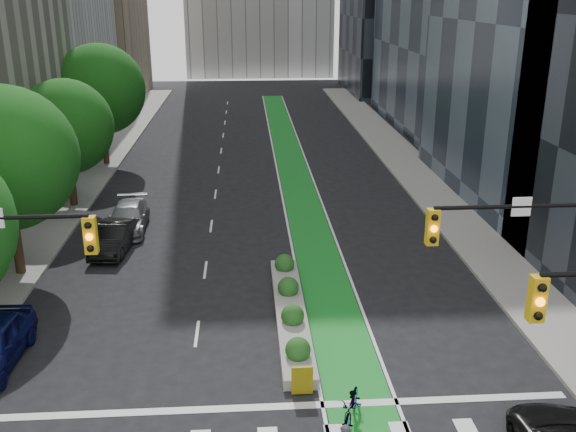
{
  "coord_description": "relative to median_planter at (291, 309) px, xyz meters",
  "views": [
    {
      "loc": [
        -0.46,
        -15.97,
        12.48
      ],
      "look_at": [
        1.35,
        10.91,
        3.0
      ],
      "focal_mm": 40.0,
      "sensor_mm": 36.0,
      "label": 1
    }
  ],
  "objects": [
    {
      "name": "tree_far",
      "position": [
        -12.2,
        24.96,
        5.32
      ],
      "size": [
        6.6,
        6.6,
        9.0
      ],
      "color": "black",
      "rests_on": "ground"
    },
    {
      "name": "tree_midfar",
      "position": [
        -12.2,
        14.96,
        4.57
      ],
      "size": [
        5.6,
        5.6,
        7.76
      ],
      "color": "black",
      "rests_on": "ground"
    },
    {
      "name": "sidewalk_left",
      "position": [
        -13.0,
        17.96,
        -0.3
      ],
      "size": [
        3.6,
        90.0,
        0.15
      ],
      "primitive_type": "cube",
      "color": "gray",
      "rests_on": "ground"
    },
    {
      "name": "signal_right",
      "position": [
        7.47,
        -6.57,
        4.43
      ],
      "size": [
        5.82,
        0.51,
        7.2
      ],
      "color": "black",
      "rests_on": "ground"
    },
    {
      "name": "parked_car_left_mid",
      "position": [
        -8.41,
        7.67,
        0.35
      ],
      "size": [
        1.94,
        4.5,
        1.44
      ],
      "primitive_type": "imported",
      "rotation": [
        0.0,
        0.0,
        -0.1
      ],
      "color": "black",
      "rests_on": "ground"
    },
    {
      "name": "median_planter",
      "position": [
        0.0,
        0.0,
        0.0
      ],
      "size": [
        1.2,
        10.26,
        1.1
      ],
      "color": "gray",
      "rests_on": "ground"
    },
    {
      "name": "bike_lane_paint",
      "position": [
        1.8,
        22.96,
        -0.37
      ],
      "size": [
        2.2,
        70.0,
        0.01
      ],
      "primitive_type": "cube",
      "color": "#178325",
      "rests_on": "ground"
    },
    {
      "name": "parked_car_left_far",
      "position": [
        -8.2,
        10.68,
        0.34
      ],
      "size": [
        2.2,
        5.01,
        1.43
      ],
      "primitive_type": "imported",
      "rotation": [
        0.0,
        0.0,
        0.04
      ],
      "color": "slate",
      "rests_on": "ground"
    },
    {
      "name": "sidewalk_right",
      "position": [
        10.6,
        17.96,
        -0.3
      ],
      "size": [
        3.6,
        90.0,
        0.15
      ],
      "primitive_type": "cube",
      "color": "gray",
      "rests_on": "ground"
    },
    {
      "name": "ground",
      "position": [
        -1.2,
        -7.04,
        -0.37
      ],
      "size": [
        160.0,
        160.0,
        0.0
      ],
      "primitive_type": "plane",
      "color": "black",
      "rests_on": "ground"
    },
    {
      "name": "bicycle",
      "position": [
        1.39,
        -6.7,
        0.18
      ],
      "size": [
        1.35,
        2.21,
        1.1
      ],
      "primitive_type": "imported",
      "rotation": [
        0.0,
        0.0,
        -0.32
      ],
      "color": "gray",
      "rests_on": "ground"
    },
    {
      "name": "tree_mid",
      "position": [
        -12.2,
        4.96,
        5.2
      ],
      "size": [
        6.4,
        6.4,
        8.78
      ],
      "color": "black",
      "rests_on": "ground"
    }
  ]
}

